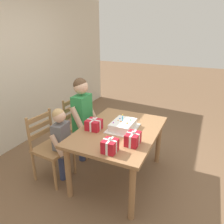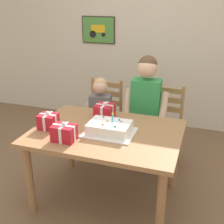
{
  "view_description": "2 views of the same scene",
  "coord_description": "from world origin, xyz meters",
  "px_view_note": "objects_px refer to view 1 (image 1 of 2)",
  "views": [
    {
      "loc": [
        -2.25,
        -0.94,
        1.93
      ],
      "look_at": [
        -0.01,
        0.1,
        0.96
      ],
      "focal_mm": 34.11,
      "sensor_mm": 36.0,
      "label": 1
    },
    {
      "loc": [
        0.81,
        -2.25,
        1.88
      ],
      "look_at": [
        0.02,
        0.11,
        0.87
      ],
      "focal_mm": 47.5,
      "sensor_mm": 36.0,
      "label": 2
    }
  ],
  "objects_px": {
    "dining_table": "(119,136)",
    "gift_box_corner_small": "(133,139)",
    "gift_box_red_large": "(94,125)",
    "chair_left": "(50,147)",
    "birthday_cake": "(123,125)",
    "child_older": "(82,112)",
    "chair_right": "(80,125)",
    "gift_box_beside_cake": "(110,146)",
    "child_younger": "(61,138)"
  },
  "relations": [
    {
      "from": "gift_box_red_large",
      "to": "chair_left",
      "type": "height_order",
      "value": "chair_left"
    },
    {
      "from": "dining_table",
      "to": "gift_box_corner_small",
      "type": "relative_size",
      "value": 6.71
    },
    {
      "from": "chair_left",
      "to": "birthday_cake",
      "type": "bearing_deg",
      "value": -65.12
    },
    {
      "from": "gift_box_red_large",
      "to": "chair_left",
      "type": "relative_size",
      "value": 0.2
    },
    {
      "from": "gift_box_red_large",
      "to": "chair_right",
      "type": "bearing_deg",
      "value": 47.74
    },
    {
      "from": "gift_box_corner_small",
      "to": "birthday_cake",
      "type": "bearing_deg",
      "value": 37.78
    },
    {
      "from": "gift_box_red_large",
      "to": "chair_right",
      "type": "relative_size",
      "value": 0.2
    },
    {
      "from": "chair_right",
      "to": "gift_box_beside_cake",
      "type": "bearing_deg",
      "value": -132.88
    },
    {
      "from": "gift_box_red_large",
      "to": "child_younger",
      "type": "height_order",
      "value": "child_younger"
    },
    {
      "from": "birthday_cake",
      "to": "child_older",
      "type": "xyz_separation_m",
      "value": [
        0.16,
        0.71,
        0.01
      ]
    },
    {
      "from": "child_older",
      "to": "dining_table",
      "type": "bearing_deg",
      "value": -107.05
    },
    {
      "from": "child_younger",
      "to": "dining_table",
      "type": "bearing_deg",
      "value": -65.24
    },
    {
      "from": "chair_left",
      "to": "child_younger",
      "type": "bearing_deg",
      "value": -72.69
    },
    {
      "from": "gift_box_beside_cake",
      "to": "gift_box_corner_small",
      "type": "relative_size",
      "value": 0.87
    },
    {
      "from": "birthday_cake",
      "to": "chair_right",
      "type": "relative_size",
      "value": 0.48
    },
    {
      "from": "chair_right",
      "to": "child_older",
      "type": "height_order",
      "value": "child_older"
    },
    {
      "from": "dining_table",
      "to": "gift_box_red_large",
      "type": "height_order",
      "value": "gift_box_red_large"
    },
    {
      "from": "child_younger",
      "to": "gift_box_beside_cake",
      "type": "bearing_deg",
      "value": -104.47
    },
    {
      "from": "chair_left",
      "to": "chair_right",
      "type": "distance_m",
      "value": 0.73
    },
    {
      "from": "chair_right",
      "to": "child_younger",
      "type": "relative_size",
      "value": 0.91
    },
    {
      "from": "gift_box_beside_cake",
      "to": "child_younger",
      "type": "height_order",
      "value": "child_younger"
    },
    {
      "from": "child_younger",
      "to": "chair_left",
      "type": "bearing_deg",
      "value": 107.31
    },
    {
      "from": "gift_box_corner_small",
      "to": "chair_left",
      "type": "bearing_deg",
      "value": 94.58
    },
    {
      "from": "dining_table",
      "to": "gift_box_red_large",
      "type": "relative_size",
      "value": 7.14
    },
    {
      "from": "dining_table",
      "to": "gift_box_beside_cake",
      "type": "xyz_separation_m",
      "value": [
        -0.52,
        -0.12,
        0.17
      ]
    },
    {
      "from": "dining_table",
      "to": "chair_left",
      "type": "height_order",
      "value": "chair_left"
    },
    {
      "from": "dining_table",
      "to": "gift_box_corner_small",
      "type": "bearing_deg",
      "value": -134.09
    },
    {
      "from": "birthday_cake",
      "to": "child_older",
      "type": "distance_m",
      "value": 0.73
    },
    {
      "from": "dining_table",
      "to": "chair_left",
      "type": "relative_size",
      "value": 1.44
    },
    {
      "from": "gift_box_red_large",
      "to": "chair_left",
      "type": "bearing_deg",
      "value": 113.81
    },
    {
      "from": "dining_table",
      "to": "chair_left",
      "type": "xyz_separation_m",
      "value": [
        -0.36,
        0.84,
        -0.17
      ]
    },
    {
      "from": "gift_box_corner_small",
      "to": "child_older",
      "type": "relative_size",
      "value": 0.15
    },
    {
      "from": "gift_box_red_large",
      "to": "chair_left",
      "type": "xyz_separation_m",
      "value": [
        -0.24,
        0.54,
        -0.33
      ]
    },
    {
      "from": "gift_box_corner_small",
      "to": "child_younger",
      "type": "xyz_separation_m",
      "value": [
        -0.04,
        0.96,
        -0.18
      ]
    },
    {
      "from": "chair_left",
      "to": "chair_right",
      "type": "height_order",
      "value": "same"
    },
    {
      "from": "gift_box_beside_cake",
      "to": "dining_table",
      "type": "bearing_deg",
      "value": 12.69
    },
    {
      "from": "birthday_cake",
      "to": "gift_box_corner_small",
      "type": "height_order",
      "value": "birthday_cake"
    },
    {
      "from": "dining_table",
      "to": "chair_right",
      "type": "bearing_deg",
      "value": 66.26
    },
    {
      "from": "birthday_cake",
      "to": "gift_box_beside_cake",
      "type": "bearing_deg",
      "value": -171.9
    },
    {
      "from": "gift_box_corner_small",
      "to": "chair_left",
      "type": "relative_size",
      "value": 0.22
    },
    {
      "from": "gift_box_beside_cake",
      "to": "chair_right",
      "type": "height_order",
      "value": "chair_right"
    },
    {
      "from": "dining_table",
      "to": "birthday_cake",
      "type": "xyz_separation_m",
      "value": [
        0.04,
        -0.04,
        0.14
      ]
    },
    {
      "from": "birthday_cake",
      "to": "chair_right",
      "type": "xyz_separation_m",
      "value": [
        0.32,
        0.87,
        -0.31
      ]
    },
    {
      "from": "chair_left",
      "to": "child_younger",
      "type": "xyz_separation_m",
      "value": [
        0.05,
        -0.16,
        0.15
      ]
    },
    {
      "from": "gift_box_beside_cake",
      "to": "child_older",
      "type": "height_order",
      "value": "child_older"
    },
    {
      "from": "chair_left",
      "to": "gift_box_beside_cake",
      "type": "bearing_deg",
      "value": -99.25
    },
    {
      "from": "gift_box_corner_small",
      "to": "child_older",
      "type": "height_order",
      "value": "child_older"
    },
    {
      "from": "dining_table",
      "to": "child_younger",
      "type": "relative_size",
      "value": 1.31
    },
    {
      "from": "chair_left",
      "to": "chair_right",
      "type": "relative_size",
      "value": 1.0
    },
    {
      "from": "dining_table",
      "to": "gift_box_corner_small",
      "type": "xyz_separation_m",
      "value": [
        -0.27,
        -0.28,
        0.16
      ]
    }
  ]
}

